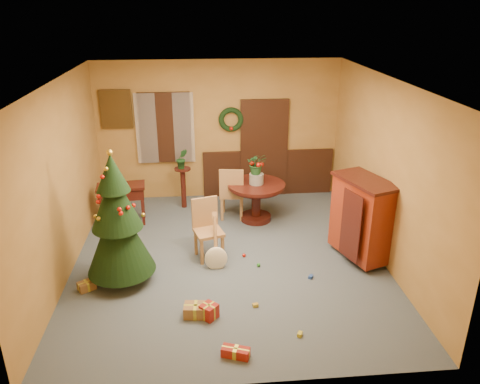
{
  "coord_description": "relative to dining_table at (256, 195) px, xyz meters",
  "views": [
    {
      "loc": [
        -0.42,
        -6.74,
        3.97
      ],
      "look_at": [
        0.23,
        0.4,
        1.02
      ],
      "focal_mm": 35.0,
      "sensor_mm": 36.0,
      "label": 1
    }
  ],
  "objects": [
    {
      "name": "plant_stand",
      "position": [
        -1.4,
        0.74,
        -0.0
      ],
      "size": [
        0.33,
        0.33,
        0.85
      ],
      "color": "black",
      "rests_on": "floor"
    },
    {
      "name": "christmas_tree",
      "position": [
        -2.28,
        -1.92,
        0.46
      ],
      "size": [
        1.01,
        1.01,
        2.09
      ],
      "color": "#382111",
      "rests_on": "floor"
    },
    {
      "name": "sideboard",
      "position": [
        1.52,
        -1.59,
        0.22
      ],
      "size": [
        0.9,
        1.21,
        1.39
      ],
      "color": "#631B0B",
      "rests_on": "floor"
    },
    {
      "name": "room_envelope",
      "position": [
        -0.43,
        1.27,
        0.59
      ],
      "size": [
        5.5,
        5.5,
        5.5
      ],
      "color": "#3D4F59",
      "rests_on": "ground"
    },
    {
      "name": "gift_d",
      "position": [
        -0.7,
        -3.73,
        -0.47
      ],
      "size": [
        0.36,
        0.24,
        0.12
      ],
      "color": "maroon",
      "rests_on": "floor"
    },
    {
      "name": "toy_a",
      "position": [
        0.59,
        -2.14,
        -0.5
      ],
      "size": [
        0.09,
        0.09,
        0.05
      ],
      "primitive_type": "cube",
      "rotation": [
        0.0,
        0.0,
        0.89
      ],
      "color": "#234598",
      "rests_on": "floor"
    },
    {
      "name": "stand_plant",
      "position": [
        -1.4,
        0.74,
        0.52
      ],
      "size": [
        0.26,
        0.23,
        0.41
      ],
      "primitive_type": "imported",
      "rotation": [
        0.0,
        0.0,
        0.21
      ],
      "color": "#19471E",
      "rests_on": "plant_stand"
    },
    {
      "name": "writing_desk",
      "position": [
        -2.54,
        0.09,
        0.06
      ],
      "size": [
        0.92,
        0.52,
        0.78
      ],
      "color": "black",
      "rests_on": "floor"
    },
    {
      "name": "dining_table",
      "position": [
        0.0,
        0.0,
        0.0
      ],
      "size": [
        1.1,
        1.1,
        0.76
      ],
      "color": "black",
      "rests_on": "floor"
    },
    {
      "name": "gift_b",
      "position": [
        -1.0,
        -2.96,
        -0.43
      ],
      "size": [
        0.28,
        0.28,
        0.2
      ],
      "color": "maroon",
      "rests_on": "floor"
    },
    {
      "name": "gift_c",
      "position": [
        -2.78,
        -2.14,
        -0.46
      ],
      "size": [
        0.29,
        0.27,
        0.13
      ],
      "color": "brown",
      "rests_on": "floor"
    },
    {
      "name": "centerpiece_plant",
      "position": [
        0.0,
        -0.0,
        0.63
      ],
      "size": [
        0.37,
        0.32,
        0.41
      ],
      "primitive_type": "imported",
      "color": "#1E4C23",
      "rests_on": "urn"
    },
    {
      "name": "toy_b",
      "position": [
        -0.17,
        -1.73,
        -0.5
      ],
      "size": [
        0.06,
        0.06,
        0.06
      ],
      "primitive_type": "sphere",
      "color": "#278223",
      "rests_on": "floor"
    },
    {
      "name": "urn",
      "position": [
        0.0,
        -0.0,
        0.33
      ],
      "size": [
        0.27,
        0.27,
        0.2
      ],
      "primitive_type": "cylinder",
      "color": "slate",
      "rests_on": "dining_table"
    },
    {
      "name": "toy_c",
      "position": [
        0.14,
        -3.44,
        -0.5
      ],
      "size": [
        0.08,
        0.09,
        0.05
      ],
      "primitive_type": "cube",
      "rotation": [
        0.0,
        0.0,
        1.05
      ],
      "color": "gold",
      "rests_on": "floor"
    },
    {
      "name": "gift_a",
      "position": [
        -1.18,
        -2.9,
        -0.45
      ],
      "size": [
        0.33,
        0.26,
        0.17
      ],
      "color": "brown",
      "rests_on": "floor"
    },
    {
      "name": "chair_near",
      "position": [
        -0.97,
        -1.28,
        0.01
      ],
      "size": [
        0.54,
        0.54,
        1.0
      ],
      "color": "brown",
      "rests_on": "floor"
    },
    {
      "name": "toy_d",
      "position": [
        -0.37,
        -1.4,
        -0.5
      ],
      "size": [
        0.06,
        0.06,
        0.06
      ],
      "primitive_type": "sphere",
      "color": "red",
      "rests_on": "floor"
    },
    {
      "name": "chair_far",
      "position": [
        -0.46,
        0.11,
        0.04
      ],
      "size": [
        0.51,
        0.51,
        1.06
      ],
      "color": "brown",
      "rests_on": "floor"
    },
    {
      "name": "guitar",
      "position": [
        -0.85,
        -1.71,
        -0.1
      ],
      "size": [
        0.46,
        0.61,
        0.84
      ],
      "primitive_type": null,
      "rotation": [
        -0.49,
        0.0,
        -0.18
      ],
      "color": "white",
      "rests_on": "floor"
    },
    {
      "name": "toy_e",
      "position": [
        -0.35,
        -2.78,
        -0.5
      ],
      "size": [
        0.09,
        0.06,
        0.05
      ],
      "primitive_type": "cube",
      "rotation": [
        0.0,
        0.0,
        0.18
      ],
      "color": "gold",
      "rests_on": "floor"
    }
  ]
}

